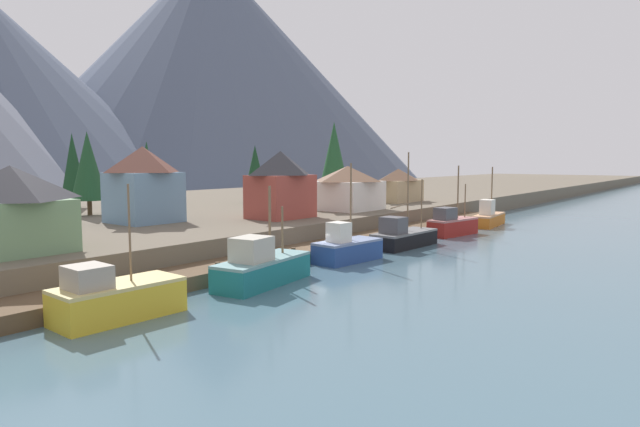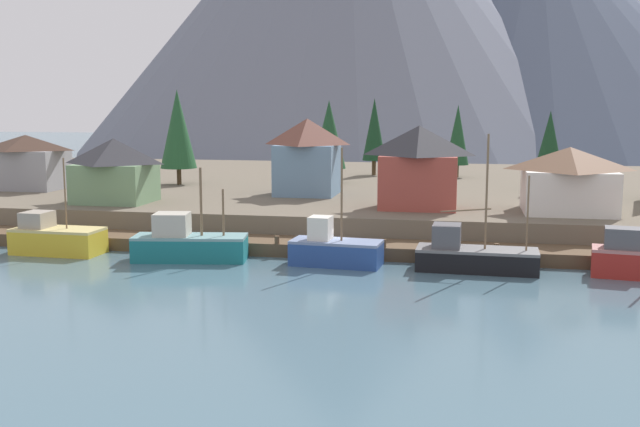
% 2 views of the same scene
% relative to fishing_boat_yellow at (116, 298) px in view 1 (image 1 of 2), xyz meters
% --- Properties ---
extents(ground_plane, '(400.00, 400.00, 1.00)m').
position_rel_fishing_boat_yellow_xyz_m(ground_plane, '(20.94, 21.75, -1.68)').
color(ground_plane, '#476675').
extents(dock, '(80.00, 4.00, 1.60)m').
position_rel_fishing_boat_yellow_xyz_m(dock, '(20.94, 3.74, -0.68)').
color(dock, brown).
rests_on(dock, ground_plane).
extents(shoreline_bank, '(400.00, 56.00, 2.50)m').
position_rel_fishing_boat_yellow_xyz_m(shoreline_bank, '(20.94, 33.75, 0.07)').
color(shoreline_bank, '#665B4C').
rests_on(shoreline_bank, ground_plane).
extents(mountain_east_peak, '(163.56, 163.56, 88.10)m').
position_rel_fishing_boat_yellow_xyz_m(mountain_east_peak, '(128.05, 141.08, 42.87)').
color(mountain_east_peak, '#4C566B').
rests_on(mountain_east_peak, ground_plane).
extents(fishing_boat_yellow, '(6.88, 3.21, 7.35)m').
position_rel_fishing_boat_yellow_xyz_m(fishing_boat_yellow, '(0.00, 0.00, 0.00)').
color(fishing_boat_yellow, gold).
rests_on(fishing_boat_yellow, ground_plane).
extents(fishing_boat_teal, '(8.52, 4.04, 6.83)m').
position_rel_fishing_boat_yellow_xyz_m(fishing_boat_teal, '(10.79, -0.46, 0.06)').
color(fishing_boat_teal, '#196B70').
rests_on(fishing_boat_teal, ground_plane).
extents(fishing_boat_blue, '(6.59, 3.21, 8.37)m').
position_rel_fishing_boat_yellow_xyz_m(fishing_boat_blue, '(21.64, 0.02, -0.06)').
color(fishing_boat_blue, navy).
rests_on(fishing_boat_blue, ground_plane).
extents(fishing_boat_black, '(8.28, 3.15, 9.39)m').
position_rel_fishing_boat_yellow_xyz_m(fishing_boat_black, '(31.26, 0.04, -0.13)').
color(fishing_boat_black, black).
rests_on(fishing_boat_black, ground_plane).
extents(fishing_boat_red, '(7.16, 3.40, 7.98)m').
position_rel_fishing_boat_yellow_xyz_m(fishing_boat_red, '(42.29, -0.05, 0.04)').
color(fishing_boat_red, maroon).
rests_on(fishing_boat_red, ground_plane).
extents(fishing_boat_orange, '(8.40, 3.22, 7.71)m').
position_rel_fishing_boat_yellow_xyz_m(fishing_boat_orange, '(53.57, 0.00, -0.06)').
color(fishing_boat_orange, '#CC6B1E').
rests_on(fishing_boat_orange, ground_plane).
extents(house_red, '(6.78, 4.92, 7.06)m').
position_rel_fishing_boat_yellow_xyz_m(house_red, '(26.77, 12.25, 4.93)').
color(house_red, '#9E4238').
rests_on(house_red, shoreline_bank).
extents(house_blue, '(6.06, 6.05, 7.45)m').
position_rel_fishing_boat_yellow_xyz_m(house_blue, '(15.45, 20.11, 5.13)').
color(house_blue, '#6689A8').
rests_on(house_blue, shoreline_bank).
extents(house_tan, '(8.14, 4.55, 4.83)m').
position_rel_fishing_boat_yellow_xyz_m(house_tan, '(54.05, 13.89, 3.79)').
color(house_tan, tan).
rests_on(house_tan, shoreline_bank).
extents(house_green, '(6.82, 5.69, 5.79)m').
position_rel_fishing_boat_yellow_xyz_m(house_green, '(-0.49, 11.14, 4.29)').
color(house_green, '#6B8E66').
rests_on(house_green, shoreline_bank).
extents(house_white, '(7.52, 7.03, 5.39)m').
position_rel_fishing_boat_yellow_xyz_m(house_white, '(39.00, 12.28, 4.08)').
color(house_white, silver).
rests_on(house_white, shoreline_bank).
extents(conifer_near_left, '(2.78, 2.78, 8.76)m').
position_rel_fishing_boat_yellow_xyz_m(conifer_near_left, '(29.72, 40.39, 6.44)').
color(conifer_near_left, '#4C3823').
rests_on(conifer_near_left, shoreline_bank).
extents(conifer_near_right, '(3.28, 3.28, 8.19)m').
position_rel_fishing_boat_yellow_xyz_m(conifer_near_right, '(39.11, 28.35, 5.94)').
color(conifer_near_right, '#4C3823').
rests_on(conifer_near_right, shoreline_bank).
extents(conifer_mid_right, '(3.77, 3.77, 9.26)m').
position_rel_fishing_boat_yellow_xyz_m(conifer_mid_right, '(15.68, 30.80, 6.78)').
color(conifer_mid_right, '#4C3823').
rests_on(conifer_mid_right, shoreline_bank).
extents(conifer_back_left, '(2.90, 2.90, 9.55)m').
position_rel_fishing_boat_yellow_xyz_m(conifer_back_left, '(19.49, 41.40, 6.99)').
color(conifer_back_left, '#4C3823').
rests_on(conifer_back_left, shoreline_bank).
extents(conifer_back_right, '(4.32, 4.32, 11.68)m').
position_rel_fishing_boat_yellow_xyz_m(conifer_back_right, '(48.84, 21.74, 8.10)').
color(conifer_back_right, '#4C3823').
rests_on(conifer_back_right, shoreline_bank).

